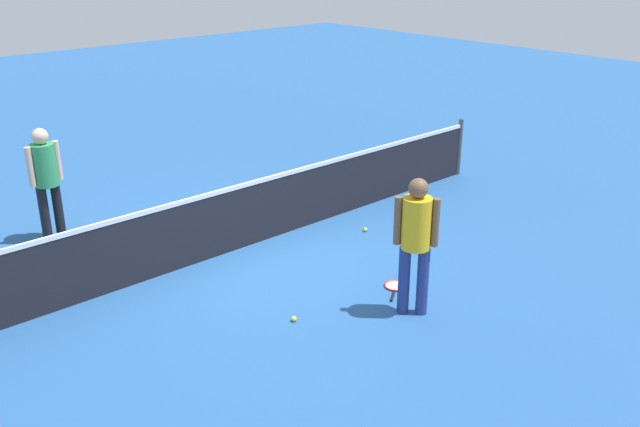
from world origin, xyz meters
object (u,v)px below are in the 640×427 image
(player_far_side, at_px, (46,175))
(tennis_racket_near_player, at_px, (396,286))
(tennis_ball_by_net, at_px, (365,230))
(player_near_side, at_px, (416,235))
(tennis_ball_midcourt, at_px, (294,319))

(player_far_side, relative_size, tennis_racket_near_player, 2.94)
(tennis_ball_by_net, bearing_deg, player_near_side, -122.50)
(tennis_ball_midcourt, bearing_deg, tennis_racket_near_player, -8.34)
(player_far_side, relative_size, tennis_ball_by_net, 25.76)
(tennis_ball_midcourt, bearing_deg, tennis_ball_by_net, 27.56)
(player_far_side, distance_m, tennis_ball_midcourt, 4.47)
(player_near_side, distance_m, tennis_ball_midcourt, 1.73)
(player_far_side, xyz_separation_m, tennis_racket_near_player, (2.64, -4.44, -1.00))
(player_near_side, bearing_deg, tennis_ball_by_net, 57.50)
(tennis_racket_near_player, distance_m, tennis_ball_midcourt, 1.54)
(player_near_side, xyz_separation_m, tennis_ball_midcourt, (-1.19, 0.78, -0.98))
(player_near_side, height_order, tennis_ball_by_net, player_near_side)
(player_far_side, bearing_deg, tennis_ball_by_net, -38.45)
(tennis_racket_near_player, xyz_separation_m, tennis_ball_midcourt, (-1.52, 0.22, 0.02))
(player_near_side, height_order, player_far_side, same)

